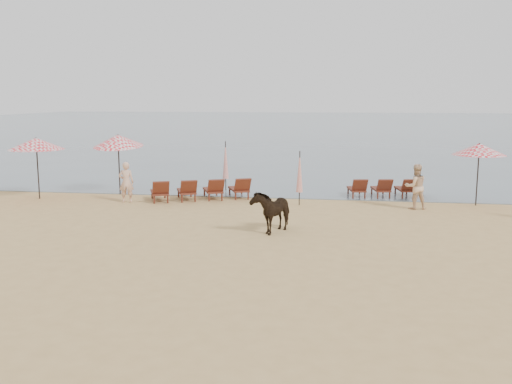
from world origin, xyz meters
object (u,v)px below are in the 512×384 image
umbrella_open_left_a (36,144)px  umbrella_closed_right (300,172)px  cow (272,210)px  beachgoer_left (126,182)px  umbrella_open_left_b (118,141)px  umbrella_closed_left (226,160)px  umbrella_open_right (479,149)px  beachgoer_right_a (416,187)px  lounger_cluster_left (201,190)px  lounger_cluster_right (382,188)px

umbrella_open_left_a → umbrella_closed_right: umbrella_open_left_a is taller
cow → beachgoer_left: beachgoer_left is taller
umbrella_open_left_b → umbrella_closed_left: size_ratio=1.21×
umbrella_open_right → beachgoer_right_a: size_ratio=1.43×
umbrella_open_left_b → beachgoer_right_a: bearing=15.8°
lounger_cluster_left → lounger_cluster_right: 7.75m
umbrella_open_left_b → beachgoer_left: size_ratio=1.65×
cow → umbrella_closed_right: bearing=105.5°
umbrella_open_left_a → umbrella_closed_right: 11.09m
umbrella_closed_left → umbrella_open_right: bearing=-11.4°
umbrella_open_left_b → umbrella_closed_left: bearing=44.1°
umbrella_open_left_b → umbrella_closed_right: (8.08, -1.35, -1.05)m
umbrella_open_right → umbrella_closed_left: (-10.63, 2.13, -0.84)m
lounger_cluster_right → beachgoer_right_a: (1.11, -2.36, 0.45)m
umbrella_closed_right → cow: (-0.52, -4.67, -0.64)m
umbrella_open_left_b → beachgoer_right_a: 12.74m
umbrella_open_left_a → umbrella_open_left_b: umbrella_open_left_b is taller
beachgoer_left → beachgoer_right_a: (11.54, 0.35, 0.03)m
umbrella_closed_left → cow: 8.43m
lounger_cluster_right → umbrella_open_left_a: (-14.42, -2.48, 1.92)m
umbrella_open_left_a → umbrella_open_right: bearing=18.5°
umbrella_open_left_a → cow: 11.54m
umbrella_open_left_b → umbrella_closed_left: umbrella_open_left_b is taller
lounger_cluster_left → umbrella_closed_right: 4.31m
umbrella_open_right → beachgoer_right_a: umbrella_open_right is taller
cow → beachgoer_right_a: size_ratio=0.94×
lounger_cluster_left → umbrella_open_left_b: (-3.90, 0.83, 1.94)m
lounger_cluster_left → beachgoer_right_a: (8.67, -0.62, 0.43)m
umbrella_open_right → umbrella_closed_left: bearing=-174.3°
umbrella_closed_right → umbrella_open_right: bearing=8.1°
lounger_cluster_left → cow: 6.36m
umbrella_open_left_a → umbrella_closed_left: umbrella_open_left_a is taller
umbrella_open_left_a → umbrella_open_right: 18.06m
umbrella_open_left_b → lounger_cluster_left: bearing=10.3°
umbrella_open_left_a → umbrella_open_right: (18.02, 1.22, -0.09)m
lounger_cluster_right → umbrella_closed_right: umbrella_closed_right is taller
umbrella_closed_right → beachgoer_right_a: 4.51m
beachgoer_left → umbrella_closed_right: bearing=171.9°
lounger_cluster_right → beachgoer_left: size_ratio=1.76×
lounger_cluster_left → beachgoer_right_a: size_ratio=2.52×
umbrella_open_left_b → umbrella_closed_right: bearing=12.9°
lounger_cluster_left → cow: size_ratio=2.67×
umbrella_open_left_b → umbrella_open_right: (15.06, -0.36, -0.14)m
cow → beachgoer_left: 7.78m
cow → beachgoer_left: size_ratio=0.98×
umbrella_open_left_b → cow: umbrella_open_left_b is taller
beachgoer_left → umbrella_open_left_b: bearing=-72.2°
umbrella_closed_right → cow: bearing=-96.4°
lounger_cluster_right → umbrella_open_right: (3.61, -1.27, 1.83)m
cow → beachgoer_left: bearing=169.1°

